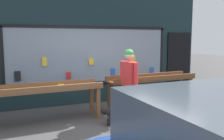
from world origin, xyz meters
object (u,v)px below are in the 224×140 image
(display_table_left, at_px, (47,92))
(person_browsing, at_px, (129,78))
(display_table_right, at_px, (152,82))
(small_dog, at_px, (111,113))

(display_table_left, bearing_deg, person_browsing, -14.72)
(display_table_right, bearing_deg, person_browsing, -152.55)
(person_browsing, xyz_separation_m, small_dog, (-0.56, -0.29, -0.69))
(display_table_right, bearing_deg, display_table_left, -179.96)
(display_table_left, bearing_deg, small_dog, -31.27)
(person_browsing, bearing_deg, display_table_left, 69.11)
(display_table_right, bearing_deg, small_dog, -152.69)
(display_table_left, xyz_separation_m, small_dog, (1.26, -0.76, -0.42))
(display_table_right, distance_m, person_browsing, 1.06)
(display_table_left, bearing_deg, display_table_right, 0.04)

